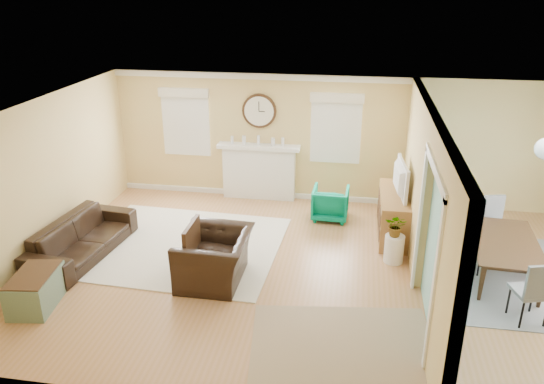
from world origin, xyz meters
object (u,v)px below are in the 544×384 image
object	(u,v)px
sofa	(82,238)
green_chair	(330,203)
eames_chair	(215,258)
credenza	(394,215)
dining_table	(505,259)

from	to	relation	value
sofa	green_chair	distance (m)	4.54
sofa	eames_chair	world-z (taller)	eames_chair
credenza	sofa	bearing A→B (deg)	-162.53
dining_table	credenza	bearing A→B (deg)	57.45
green_chair	sofa	bearing A→B (deg)	30.36
eames_chair	dining_table	distance (m)	4.47
sofa	credenza	world-z (taller)	credenza
credenza	dining_table	distance (m)	2.03
sofa	credenza	size ratio (longest dim) A/B	1.41
sofa	green_chair	size ratio (longest dim) A/B	3.16
eames_chair	credenza	size ratio (longest dim) A/B	0.77
credenza	green_chair	bearing A→B (deg)	155.32
credenza	eames_chair	bearing A→B (deg)	-143.60
green_chair	dining_table	xyz separation A→B (m)	(2.80, -1.74, -0.01)
sofa	credenza	xyz separation A→B (m)	(5.16, 1.62, 0.08)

